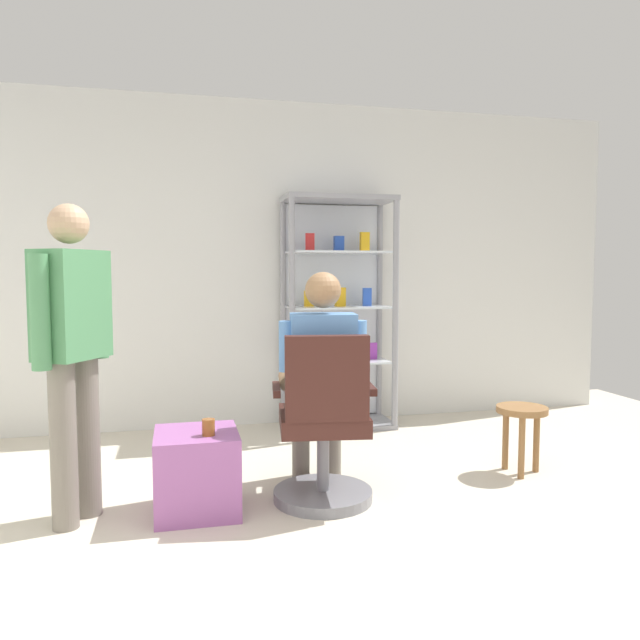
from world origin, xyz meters
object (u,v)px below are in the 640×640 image
(storage_crate, at_px, (197,472))
(wooden_stool, at_px, (522,420))
(standing_customer, at_px, (72,342))
(seated_shopkeeper, at_px, (321,373))
(tea_glass, at_px, (208,427))
(office_chair, at_px, (324,434))
(display_cabinet_main, at_px, (336,311))

(storage_crate, height_order, wooden_stool, storage_crate)
(standing_customer, distance_m, wooden_stool, 2.72)
(seated_shopkeeper, xyz_separation_m, tea_glass, (-0.65, -0.19, -0.23))
(tea_glass, xyz_separation_m, standing_customer, (-0.67, 0.10, 0.45))
(tea_glass, bearing_deg, standing_customer, 171.82)
(tea_glass, bearing_deg, office_chair, 2.60)
(office_chair, bearing_deg, display_cabinet_main, 72.98)
(display_cabinet_main, bearing_deg, tea_glass, -123.78)
(tea_glass, relative_size, standing_customer, 0.05)
(display_cabinet_main, distance_m, seated_shopkeeper, 1.62)
(seated_shopkeeper, height_order, storage_crate, seated_shopkeeper)
(wooden_stool, bearing_deg, standing_customer, -176.82)
(display_cabinet_main, bearing_deg, storage_crate, -126.55)
(tea_glass, bearing_deg, storage_crate, 126.16)
(standing_customer, bearing_deg, seated_shopkeeper, 4.08)
(seated_shopkeeper, bearing_deg, display_cabinet_main, 72.05)
(office_chair, height_order, standing_customer, standing_customer)
(office_chair, bearing_deg, seated_shopkeeper, 82.10)
(display_cabinet_main, height_order, tea_glass, display_cabinet_main)
(display_cabinet_main, relative_size, seated_shopkeeper, 1.47)
(office_chair, height_order, storage_crate, office_chair)
(seated_shopkeeper, xyz_separation_m, wooden_stool, (1.33, 0.05, -0.37))
(office_chair, distance_m, seated_shopkeeper, 0.36)
(standing_customer, bearing_deg, wooden_stool, 3.18)
(seated_shopkeeper, relative_size, standing_customer, 0.79)
(office_chair, bearing_deg, tea_glass, -177.40)
(standing_customer, relative_size, wooden_stool, 3.76)
(office_chair, relative_size, tea_glass, 11.04)
(office_chair, xyz_separation_m, standing_customer, (-1.30, 0.07, 0.54))
(tea_glass, xyz_separation_m, wooden_stool, (1.98, 0.24, -0.13))
(seated_shopkeeper, distance_m, standing_customer, 1.34)
(display_cabinet_main, distance_m, standing_customer, 2.43)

